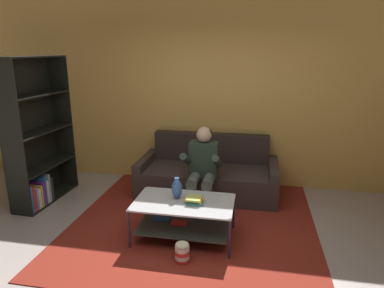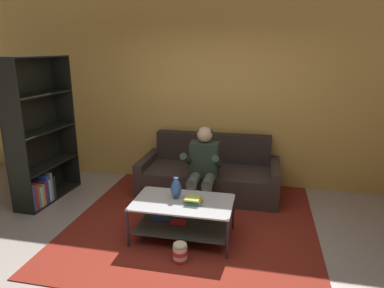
% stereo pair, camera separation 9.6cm
% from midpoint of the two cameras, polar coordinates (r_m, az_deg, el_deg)
% --- Properties ---
extents(ground, '(16.80, 16.80, 0.00)m').
position_cam_midpoint_polar(ground, '(3.66, -2.69, -19.95)').
color(ground, '#B1A29B').
extents(back_partition, '(8.40, 0.12, 2.90)m').
position_cam_midpoint_polar(back_partition, '(5.43, 3.79, 8.41)').
color(back_partition, '#DFAA4F').
rests_on(back_partition, ground).
extents(couch, '(2.05, 0.92, 0.85)m').
position_cam_midpoint_polar(couch, '(5.21, 3.44, -5.22)').
color(couch, '#372B26').
rests_on(couch, ground).
extents(person_seated_center, '(0.50, 0.58, 1.13)m').
position_cam_midpoint_polar(person_seated_center, '(4.59, 2.46, -3.69)').
color(person_seated_center, '#54594C').
rests_on(person_seated_center, ground).
extents(coffee_table, '(1.12, 0.67, 0.46)m').
position_cam_midpoint_polar(coffee_table, '(3.99, -0.93, -11.50)').
color(coffee_table, '#B8B9BD').
rests_on(coffee_table, ground).
extents(area_rug, '(3.00, 3.30, 0.01)m').
position_cam_midpoint_polar(area_rug, '(4.60, 1.29, -11.87)').
color(area_rug, maroon).
rests_on(area_rug, ground).
extents(vase, '(0.12, 0.12, 0.25)m').
position_cam_midpoint_polar(vase, '(3.96, -1.96, -7.42)').
color(vase, '#325791').
rests_on(vase, coffee_table).
extents(book_stack, '(0.23, 0.21, 0.07)m').
position_cam_midpoint_polar(book_stack, '(3.88, 0.93, -9.34)').
color(book_stack, teal).
rests_on(book_stack, coffee_table).
extents(bookshelf, '(0.38, 1.13, 2.03)m').
position_cam_midpoint_polar(bookshelf, '(5.26, -23.85, -0.31)').
color(bookshelf, black).
rests_on(bookshelf, ground).
extents(popcorn_tub, '(0.15, 0.15, 0.22)m').
position_cam_midpoint_polar(popcorn_tub, '(3.68, -1.22, -17.56)').
color(popcorn_tub, red).
rests_on(popcorn_tub, ground).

